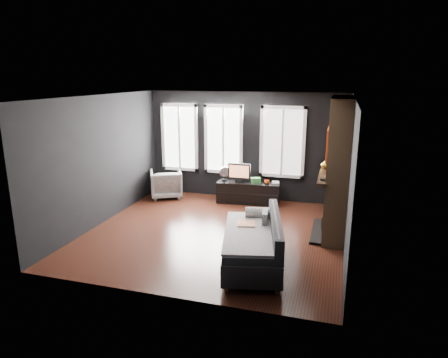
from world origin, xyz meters
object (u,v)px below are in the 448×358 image
(monitor, at_px, (239,171))
(book, at_px, (272,178))
(armchair, at_px, (166,182))
(sofa, at_px, (252,240))
(mug, at_px, (267,181))
(media_console, at_px, (248,192))
(mantel_vase, at_px, (326,164))

(monitor, bearing_deg, book, 6.86)
(armchair, bearing_deg, sofa, 105.93)
(book, bearing_deg, sofa, -85.67)
(mug, bearing_deg, media_console, 176.83)
(armchair, relative_size, book, 3.31)
(monitor, distance_m, mantel_vase, 2.41)
(media_console, bearing_deg, mantel_vase, -34.31)
(media_console, distance_m, mug, 0.57)
(mug, bearing_deg, sofa, -83.79)
(monitor, relative_size, book, 2.39)
(armchair, relative_size, mantel_vase, 3.97)
(armchair, bearing_deg, book, 158.04)
(mantel_vase, bearing_deg, armchair, 167.32)
(sofa, bearing_deg, monitor, 95.34)
(book, xyz_separation_m, mantel_vase, (1.29, -1.17, 0.68))
(sofa, xyz_separation_m, mantel_vase, (1.03, 2.22, 0.89))
(sofa, distance_m, media_console, 3.37)
(armchair, relative_size, media_console, 0.52)
(media_console, bearing_deg, armchair, 179.26)
(sofa, relative_size, monitor, 3.51)
(book, bearing_deg, armchair, -174.32)
(armchair, xyz_separation_m, mantel_vase, (4.00, -0.90, 0.93))
(armchair, distance_m, book, 2.73)
(media_console, height_order, book, book)
(monitor, distance_m, mug, 0.73)
(sofa, height_order, mug, sofa)
(media_console, height_order, mug, mug)
(sofa, height_order, monitor, monitor)
(sofa, bearing_deg, armchair, 121.05)
(sofa, distance_m, monitor, 3.47)
(media_console, height_order, monitor, monitor)
(mug, xyz_separation_m, mantel_vase, (1.39, -1.02, 0.74))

